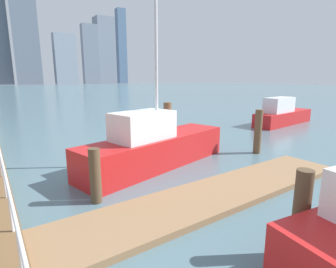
# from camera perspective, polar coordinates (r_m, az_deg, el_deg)

# --- Properties ---
(ground_plane) EXTENTS (300.00, 300.00, 0.00)m
(ground_plane) POSITION_cam_1_polar(r_m,az_deg,el_deg) (18.56, -23.70, -0.04)
(ground_plane) COLOR slate
(floating_dock) EXTENTS (10.91, 2.00, 0.18)m
(floating_dock) POSITION_cam_1_polar(r_m,az_deg,el_deg) (8.19, 9.63, -13.06)
(floating_dock) COLOR #93704C
(floating_dock) RESTS_ON ground_plane
(boardwalk_railing) EXTENTS (0.06, 28.91, 1.08)m
(boardwalk_railing) POSITION_cam_1_polar(r_m,az_deg,el_deg) (9.09, -32.54, -4.46)
(boardwalk_railing) COLOR white
(boardwalk_railing) RESTS_ON boardwalk
(dock_piling_1) EXTENTS (0.32, 0.32, 1.85)m
(dock_piling_1) POSITION_cam_1_polar(r_m,az_deg,el_deg) (5.95, 26.84, -15.39)
(dock_piling_1) COLOR brown
(dock_piling_1) RESTS_ON ground_plane
(dock_piling_2) EXTENTS (0.36, 0.36, 2.48)m
(dock_piling_2) POSITION_cam_1_polar(r_m,az_deg,el_deg) (12.08, -0.11, 1.00)
(dock_piling_2) COLOR brown
(dock_piling_2) RESTS_ON ground_plane
(dock_piling_3) EXTENTS (0.35, 0.35, 2.11)m
(dock_piling_3) POSITION_cam_1_polar(r_m,az_deg,el_deg) (13.21, 18.92, 0.48)
(dock_piling_3) COLOR brown
(dock_piling_3) RESTS_ON ground_plane
(dock_piling_4) EXTENTS (0.33, 0.33, 1.62)m
(dock_piling_4) POSITION_cam_1_polar(r_m,az_deg,el_deg) (7.87, -15.49, -8.73)
(dock_piling_4) COLOR brown
(dock_piling_4) RESTS_ON ground_plane
(moored_boat_0) EXTENTS (7.13, 3.29, 6.70)m
(moored_boat_0) POSITION_cam_1_polar(r_m,az_deg,el_deg) (10.66, -2.94, -2.61)
(moored_boat_0) COLOR red
(moored_boat_0) RESTS_ON ground_plane
(moored_boat_1) EXTENTS (6.71, 2.13, 2.14)m
(moored_boat_1) POSITION_cam_1_polar(r_m,az_deg,el_deg) (22.34, 23.52, 3.92)
(moored_boat_1) COLOR red
(moored_boat_1) RESTS_ON ground_plane
(skyline_tower_3) EXTENTS (14.60, 13.09, 51.79)m
(skyline_tower_3) POSITION_cam_1_polar(r_m,az_deg,el_deg) (181.81, -28.45, 17.63)
(skyline_tower_3) COLOR slate
(skyline_tower_3) RESTS_ON ground_plane
(skyline_tower_4) EXTENTS (12.82, 6.21, 29.84)m
(skyline_tower_4) POSITION_cam_1_polar(r_m,az_deg,el_deg) (177.15, -21.36, 14.83)
(skyline_tower_4) COLOR gray
(skyline_tower_4) RESTS_ON ground_plane
(skyline_tower_5) EXTENTS (10.31, 6.88, 37.42)m
(skyline_tower_5) POSITION_cam_1_polar(r_m,az_deg,el_deg) (185.72, -16.49, 16.15)
(skyline_tower_5) COLOR slate
(skyline_tower_5) RESTS_ON ground_plane
(skyline_tower_6) EXTENTS (11.91, 10.30, 43.63)m
(skyline_tower_6) POSITION_cam_1_polar(r_m,az_deg,el_deg) (193.18, -13.58, 17.05)
(skyline_tower_6) COLOR slate
(skyline_tower_6) RESTS_ON ground_plane
(skyline_tower_7) EXTENTS (6.71, 6.85, 51.71)m
(skyline_tower_7) POSITION_cam_1_polar(r_m,az_deg,el_deg) (203.08, -10.07, 18.07)
(skyline_tower_7) COLOR slate
(skyline_tower_7) RESTS_ON ground_plane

